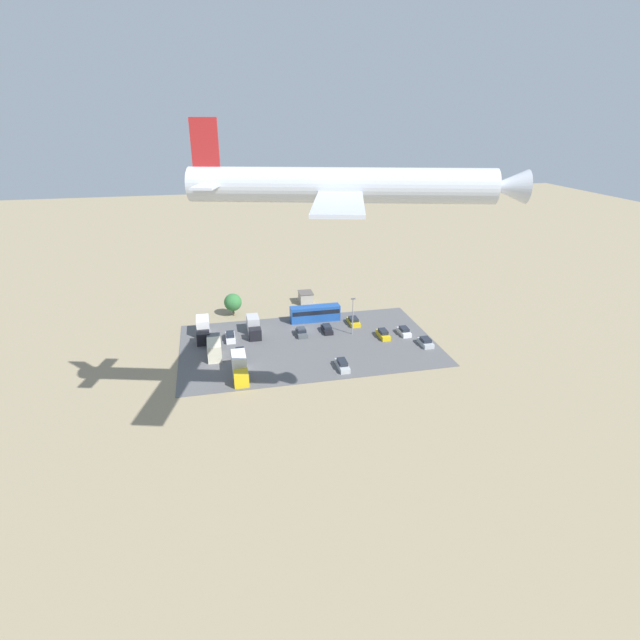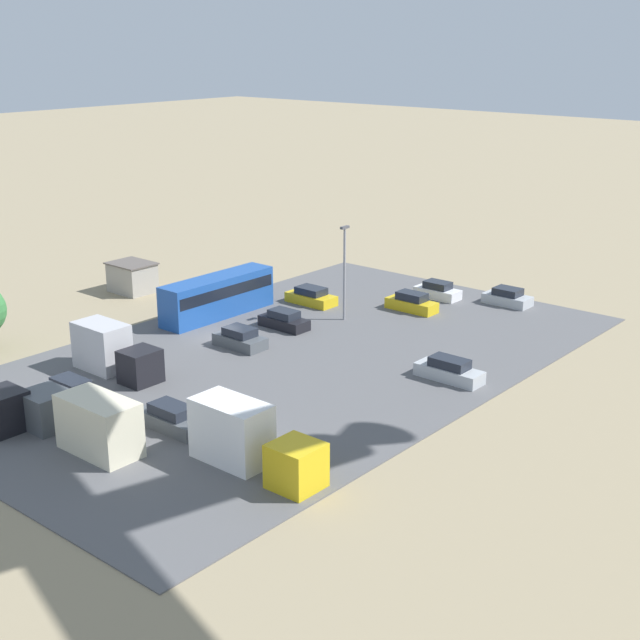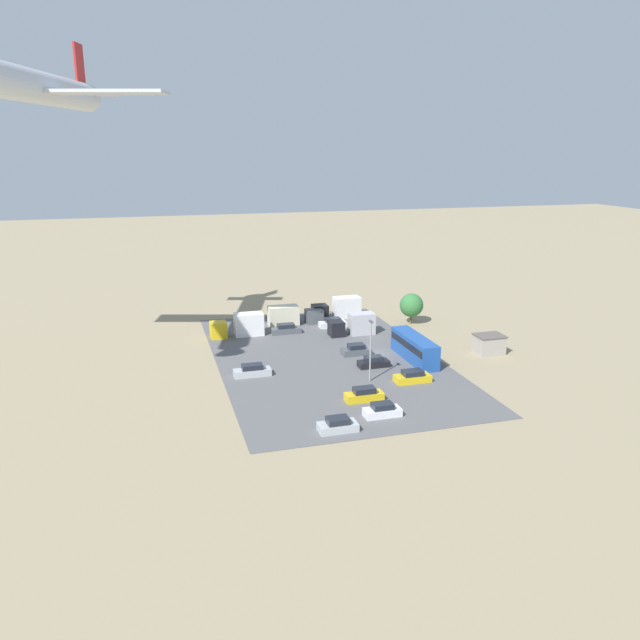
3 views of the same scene
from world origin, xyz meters
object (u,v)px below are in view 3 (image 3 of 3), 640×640
Objects in this scene: shed_building at (489,344)px; parked_truck_3 at (339,308)px; parked_car_3 at (356,350)px; parked_truck_1 at (354,325)px; parked_truck_2 at (240,326)px; bus at (414,347)px; parked_car_0 at (252,371)px; parked_car_2 at (382,411)px; parked_car_5 at (286,329)px; parked_truck_0 at (292,316)px; parked_car_7 at (338,425)px; airplane at (30,86)px; parked_car_6 at (364,395)px; parked_car_8 at (412,377)px; parked_car_4 at (333,323)px; parked_car_1 at (373,362)px.

shed_building is 28.33m from parked_truck_3.
shed_building is 0.99× the size of parked_car_3.
parked_truck_2 is (4.12, 17.34, 0.07)m from parked_truck_1.
bus reaches higher than parked_car_0.
parked_car_2 is 33.86m from parked_car_5.
bus is 2.31× the size of parked_car_5.
parked_car_3 is 0.45× the size of parked_truck_0.
parked_truck_2 reaches higher than bus.
parked_car_7 is 0.11× the size of airplane.
parked_car_6 is 0.62× the size of parked_truck_1.
parked_car_6 is at bearing 169.30° from airplane.
parked_truck_0 is (29.71, 8.40, 0.86)m from parked_car_8.
parked_truck_0 is 1.26× the size of parked_truck_1.
parked_car_6 is (-30.43, 5.50, 0.02)m from parked_car_4.
parked_car_8 is at bearing 116.38° from shed_building.
parked_car_0 reaches higher than parked_car_1.
parked_truck_0 is (22.01, 12.08, -0.35)m from bus.
parked_car_1 is 15.93m from parked_car_2.
parked_car_4 reaches higher than parked_car_3.
parked_truck_1 reaches higher than parked_car_6.
parked_truck_1 is at bearing -21.76° from parked_car_7.
shed_building is 17.96m from parked_car_1.
parked_truck_3 reaches higher than parked_truck_1.
parked_car_4 is (18.73, 6.06, -1.19)m from bus.
parked_car_8 is 31.14m from parked_truck_2.
parked_car_6 is at bearing 45.36° from bus.
parked_car_8 is 0.54× the size of parked_truck_3.
parked_car_6 is 0.49× the size of parked_truck_0.
shed_building is at bearing 76.24° from parked_car_3.
parked_car_3 is at bearing -23.47° from parked_car_7.
parked_car_5 is 10.86m from parked_truck_1.
parked_car_3 is 1.00× the size of parked_car_7.
parked_truck_2 reaches higher than parked_truck_0.
parked_car_6 is (-11.57, -11.09, 0.02)m from parked_car_0.
parked_car_1 is at bearing 22.85° from parked_car_5.
bus is at bearing 58.00° from parked_car_3.
parked_car_0 is at bearing -25.51° from parked_truck_0.
parked_truck_2 reaches higher than parked_car_1.
parked_truck_1 is (-8.19, -8.08, 0.05)m from parked_truck_0.
shed_building reaches higher than parked_car_7.
bus reaches higher than shed_building.
parked_car_5 is 0.57× the size of parked_truck_2.
parked_truck_3 is at bearing -71.45° from parked_truck_2.
parked_car_5 is at bearing 99.64° from parked_car_4.
parked_car_1 is 1.02× the size of parked_car_3.
parked_truck_3 is at bearing 141.25° from parked_car_0.
shed_building is at bearing -118.87° from parked_truck_2.
parked_truck_3 is at bearing -82.22° from bus.
parked_car_0 reaches higher than parked_car_2.
parked_truck_1 reaches higher than parked_car_7.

